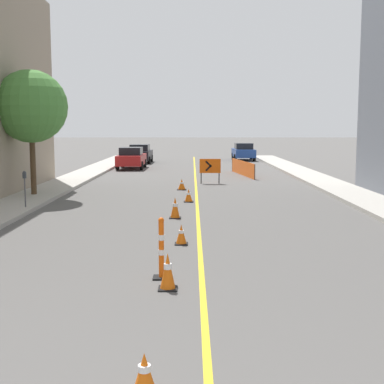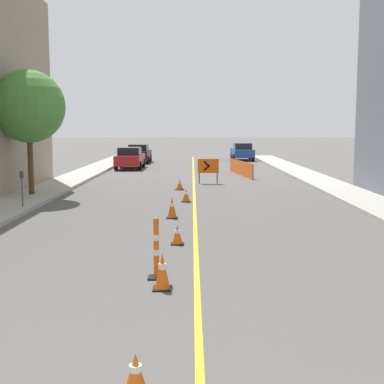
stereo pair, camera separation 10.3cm
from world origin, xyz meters
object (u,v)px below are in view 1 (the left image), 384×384
(traffic_cone_fifth, at_px, (188,196))
(arrow_barricade_primary, at_px, (209,167))
(traffic_cone_nearest, at_px, (143,375))
(traffic_cone_fourth, at_px, (174,208))
(traffic_cone_farthest, at_px, (181,184))
(street_tree_left_near, at_px, (30,107))
(traffic_cone_third, at_px, (180,235))
(parked_car_curb_mid, at_px, (139,154))
(parked_car_curb_near, at_px, (130,158))
(traffic_cone_second, at_px, (167,271))
(delineator_post_front, at_px, (160,252))
(parked_car_curb_far, at_px, (242,152))
(parking_meter_near_curb, at_px, (23,182))

(traffic_cone_fifth, xyz_separation_m, arrow_barricade_primary, (1.13, 7.15, 0.66))
(traffic_cone_nearest, xyz_separation_m, traffic_cone_fourth, (-0.02, 12.08, 0.10))
(traffic_cone_farthest, relative_size, street_tree_left_near, 0.10)
(traffic_cone_third, xyz_separation_m, parked_car_curb_mid, (-4.15, 31.77, 0.54))
(traffic_cone_fourth, bearing_deg, traffic_cone_farthest, 89.52)
(traffic_cone_nearest, distance_m, parked_car_curb_near, 33.55)
(traffic_cone_second, bearing_deg, arrow_barricade_primary, 85.65)
(traffic_cone_second, xyz_separation_m, parked_car_curb_near, (-3.99, 29.25, 0.45))
(parked_car_curb_mid, bearing_deg, parked_car_curb_near, -89.29)
(traffic_cone_nearest, relative_size, street_tree_left_near, 0.10)
(traffic_cone_fourth, bearing_deg, delineator_post_front, -90.42)
(traffic_cone_nearest, distance_m, arrow_barricade_primary, 23.23)
(traffic_cone_farthest, bearing_deg, delineator_post_front, -90.45)
(traffic_cone_second, relative_size, traffic_cone_fourth, 0.99)
(traffic_cone_nearest, distance_m, traffic_cone_fifth, 16.03)
(traffic_cone_third, height_order, delineator_post_front, delineator_post_front)
(traffic_cone_fifth, relative_size, arrow_barricade_primary, 0.40)
(arrow_barricade_primary, bearing_deg, parked_car_curb_near, 116.81)
(delineator_post_front, distance_m, parked_car_curb_near, 28.76)
(traffic_cone_second, bearing_deg, traffic_cone_fourth, 90.78)
(arrow_barricade_primary, bearing_deg, traffic_cone_second, -95.70)
(traffic_cone_fourth, height_order, parked_car_curb_far, parked_car_curb_far)
(traffic_cone_third, distance_m, traffic_cone_fourth, 4.07)
(parked_car_curb_mid, height_order, parking_meter_near_curb, parked_car_curb_mid)
(traffic_cone_third, distance_m, traffic_cone_farthest, 12.25)
(traffic_cone_nearest, relative_size, traffic_cone_farthest, 0.96)
(traffic_cone_farthest, xyz_separation_m, delineator_post_front, (-0.12, -15.45, 0.29))
(parked_car_curb_far, relative_size, street_tree_left_near, 0.81)
(traffic_cone_third, distance_m, parked_car_curb_near, 25.65)
(traffic_cone_fourth, distance_m, parked_car_curb_near, 21.60)
(traffic_cone_farthest, bearing_deg, parked_car_curb_far, 77.20)
(traffic_cone_farthest, bearing_deg, parked_car_curb_mid, 101.38)
(traffic_cone_third, relative_size, parking_meter_near_curb, 0.40)
(traffic_cone_third, relative_size, arrow_barricade_primary, 0.39)
(traffic_cone_second, xyz_separation_m, street_tree_left_near, (-6.47, 13.29, 3.60))
(arrow_barricade_primary, distance_m, parked_car_curb_mid, 17.48)
(traffic_cone_fifth, distance_m, delineator_post_front, 11.22)
(traffic_cone_nearest, xyz_separation_m, parking_meter_near_curb, (-5.60, 13.61, 0.85))
(traffic_cone_third, xyz_separation_m, traffic_cone_fifth, (0.14, 8.01, 0.01))
(traffic_cone_third, relative_size, parked_car_curb_far, 0.12)
(traffic_cone_fourth, bearing_deg, traffic_cone_second, -89.22)
(traffic_cone_nearest, relative_size, traffic_cone_third, 0.97)
(traffic_cone_fifth, bearing_deg, traffic_cone_farthest, 94.90)
(arrow_barricade_primary, height_order, street_tree_left_near, street_tree_left_near)
(traffic_cone_second, bearing_deg, traffic_cone_nearest, -91.23)
(traffic_cone_second, bearing_deg, traffic_cone_fifth, 88.45)
(traffic_cone_farthest, bearing_deg, street_tree_left_near, -155.72)
(parked_car_curb_far, height_order, parking_meter_near_curb, parked_car_curb_far)
(traffic_cone_nearest, bearing_deg, traffic_cone_second, 88.77)
(traffic_cone_nearest, xyz_separation_m, parked_car_curb_mid, (-3.88, 39.79, 0.55))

